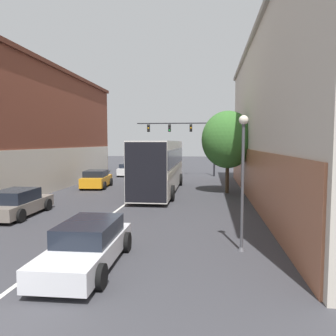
% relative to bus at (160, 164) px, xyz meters
% --- Properties ---
extents(lane_center_line, '(0.14, 46.71, 0.01)m').
position_rel_bus_xyz_m(lane_center_line, '(-1.32, -1.63, -2.09)').
color(lane_center_line, silver).
rests_on(lane_center_line, ground_plane).
extents(building_right_storefront, '(9.42, 27.54, 10.24)m').
position_rel_bus_xyz_m(building_right_storefront, '(10.68, -2.76, 3.15)').
color(building_right_storefront, beige).
rests_on(building_right_storefront, ground_plane).
extents(bus, '(2.90, 12.04, 3.74)m').
position_rel_bus_xyz_m(bus, '(0.00, 0.00, 0.00)').
color(bus, silver).
rests_on(bus, ground_plane).
extents(hatchback_foreground, '(2.00, 4.62, 1.29)m').
position_rel_bus_xyz_m(hatchback_foreground, '(0.02, -14.63, -1.47)').
color(hatchback_foreground, silver).
rests_on(hatchback_foreground, ground_plane).
extents(parked_car_left_near, '(2.27, 3.97, 1.42)m').
position_rel_bus_xyz_m(parked_car_left_near, '(-5.42, 1.55, -1.41)').
color(parked_car_left_near, orange).
rests_on(parked_car_left_near, ground_plane).
extents(parked_car_left_mid, '(1.93, 3.93, 1.33)m').
position_rel_bus_xyz_m(parked_car_left_mid, '(-5.17, 11.18, -1.45)').
color(parked_car_left_mid, silver).
rests_on(parked_car_left_mid, ground_plane).
extents(parked_car_left_far, '(2.01, 4.34, 1.33)m').
position_rel_bus_xyz_m(parked_car_left_far, '(-5.81, -8.76, -1.46)').
color(parked_car_left_far, slate).
rests_on(parked_car_left_far, ground_plane).
extents(traffic_signal_gantry, '(8.51, 0.36, 6.01)m').
position_rel_bus_xyz_m(traffic_signal_gantry, '(1.22, 11.71, 2.42)').
color(traffic_signal_gantry, black).
rests_on(traffic_signal_gantry, ground_plane).
extents(street_lamp, '(0.31, 0.31, 4.54)m').
position_rel_bus_xyz_m(street_lamp, '(4.68, -12.71, 0.50)').
color(street_lamp, '#47474C').
rests_on(street_lamp, ground_plane).
extents(street_tree_near, '(3.73, 3.35, 5.90)m').
position_rel_bus_xyz_m(street_tree_near, '(4.89, 0.08, 1.75)').
color(street_tree_near, '#3D2D1E').
rests_on(street_tree_near, ground_plane).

